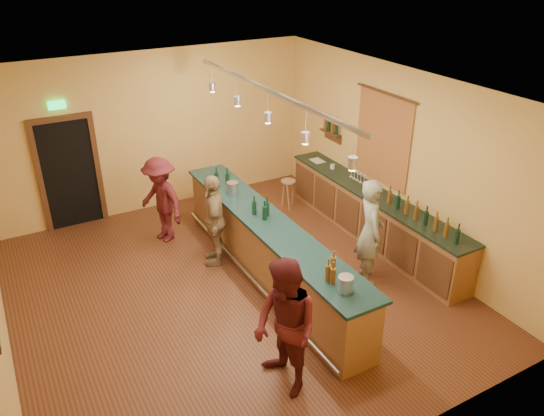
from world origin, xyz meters
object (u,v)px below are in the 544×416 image
bar_stool (288,187)px  back_counter (373,216)px  bartender (370,232)px  customer_a (285,328)px  tasting_bar (268,246)px  customer_c (161,200)px  customer_b (214,220)px

bar_stool → back_counter: bearing=-69.6°
bartender → customer_a: 2.73m
tasting_bar → customer_c: size_ratio=3.14×
back_counter → customer_b: (-2.84, 0.71, 0.32)m
bartender → bar_stool: bartender is taller
customer_c → bar_stool: bearing=70.3°
tasting_bar → customer_c: (-1.08, 2.06, 0.20)m
bar_stool → customer_c: bearing=179.7°
tasting_bar → bar_stool: size_ratio=8.17×
tasting_bar → customer_b: 1.07m
tasting_bar → bar_stool: tasting_bar is taller
back_counter → customer_a: 4.06m
back_counter → customer_c: size_ratio=2.80×
back_counter → bar_stool: bearing=110.4°
back_counter → bartender: bearing=-131.9°
back_counter → tasting_bar: tasting_bar is taller
customer_b → bar_stool: size_ratio=2.60×
back_counter → bar_stool: 1.99m
back_counter → customer_c: 3.88m
back_counter → tasting_bar: size_ratio=0.89×
back_counter → bartender: 1.42m
back_counter → customer_c: bearing=150.8°
customer_c → customer_a: bearing=-17.9°
tasting_bar → bartender: bearing=-30.9°
bartender → customer_c: bearing=63.7°
tasting_bar → bartender: bartender is taller
tasting_bar → bartender: size_ratio=2.85×
customer_a → customer_c: size_ratio=1.12×
tasting_bar → customer_b: bearing=121.6°
bar_stool → tasting_bar: bearing=-127.9°
bartender → customer_a: customer_a is taller
back_counter → customer_c: customer_c is taller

